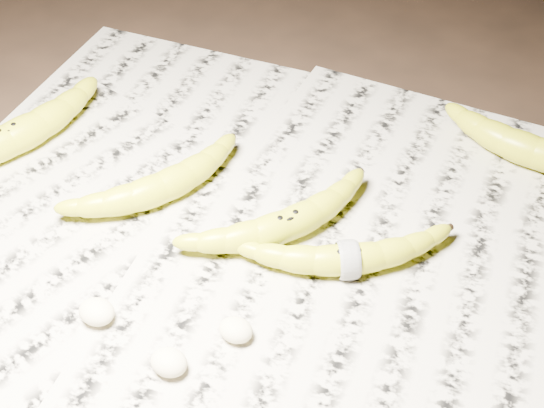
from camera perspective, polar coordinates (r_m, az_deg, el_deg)
The scene contains 11 objects.
ground at distance 0.78m, azimuth -0.64°, elevation -2.87°, with size 3.00×3.00×0.00m, color black.
newspaper_patch at distance 0.77m, azimuth 1.40°, elevation -3.33°, with size 0.90×0.70×0.01m, color #B5AD9B.
banana_left_a at distance 0.92m, azimuth -19.22°, elevation 4.77°, with size 0.23×0.07×0.04m, color gold, non-canonical shape.
banana_left_b at distance 0.82m, azimuth -8.35°, elevation 1.44°, with size 0.18×0.06×0.04m, color gold, non-canonical shape.
banana_center at distance 0.77m, azimuth 1.10°, elevation -1.39°, with size 0.19×0.06×0.04m, color gold, non-canonical shape.
banana_taped at distance 0.74m, azimuth 5.74°, elevation -3.99°, with size 0.19×0.05×0.03m, color gold, non-canonical shape.
banana_upper_a at distance 0.90m, azimuth 19.27°, elevation 3.89°, with size 0.20×0.06×0.04m, color gold, non-canonical shape.
measuring_tape at distance 0.74m, azimuth 5.74°, elevation -3.99°, with size 0.04×0.04×0.00m, color white.
flesh_chunk_a at distance 0.72m, azimuth -13.11°, elevation -7.71°, with size 0.04×0.03×0.02m, color beige.
flesh_chunk_b at distance 0.68m, azimuth -7.80°, elevation -11.54°, with size 0.03×0.03×0.02m, color beige.
flesh_chunk_c at distance 0.69m, azimuth -2.75°, elevation -9.26°, with size 0.03×0.03×0.02m, color beige.
Camera 1 is at (0.26, -0.47, 0.57)m, focal length 50.00 mm.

